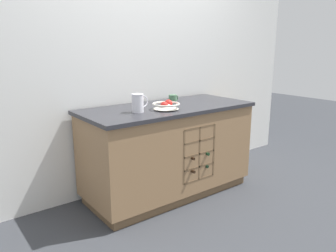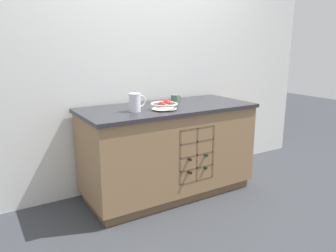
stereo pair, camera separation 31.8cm
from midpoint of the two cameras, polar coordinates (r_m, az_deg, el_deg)
ground_plane at (r=3.42m, az=-2.72°, el=-11.45°), size 14.00×14.00×0.00m
back_wall at (r=3.45m, az=-7.01°, el=10.69°), size 4.40×0.06×2.55m
kitchen_island at (r=3.25m, az=-2.76°, el=-4.22°), size 1.69×0.76×0.89m
fruit_bowl at (r=2.96m, az=-3.41°, el=3.60°), size 0.25×0.25×0.09m
white_pitcher at (r=2.86m, az=-8.42°, el=4.04°), size 0.16×0.11×0.16m
ceramic_mug at (r=3.35m, az=-1.87°, el=4.79°), size 0.11×0.08×0.08m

